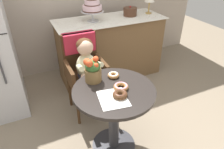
# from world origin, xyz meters

# --- Properties ---
(ground_plane) EXTENTS (8.00, 8.00, 0.00)m
(ground_plane) POSITION_xyz_m (0.00, 0.00, 0.00)
(ground_plane) COLOR gray
(cafe_table) EXTENTS (0.72, 0.72, 0.72)m
(cafe_table) POSITION_xyz_m (0.00, 0.00, 0.51)
(cafe_table) COLOR #282321
(cafe_table) RESTS_ON ground
(wicker_chair) EXTENTS (0.42, 0.45, 0.95)m
(wicker_chair) POSITION_xyz_m (-0.05, 0.73, 0.64)
(wicker_chair) COLOR #472D19
(wicker_chair) RESTS_ON ground
(seated_child) EXTENTS (0.27, 0.32, 0.73)m
(seated_child) POSITION_xyz_m (-0.05, 0.57, 0.68)
(seated_child) COLOR beige
(seated_child) RESTS_ON ground
(paper_napkin) EXTENTS (0.26, 0.29, 0.00)m
(paper_napkin) POSITION_xyz_m (-0.06, -0.11, 0.72)
(paper_napkin) COLOR white
(paper_napkin) RESTS_ON cafe_table
(donut_front) EXTENTS (0.13, 0.13, 0.04)m
(donut_front) POSITION_xyz_m (0.06, -0.02, 0.74)
(donut_front) COLOR #936033
(donut_front) RESTS_ON cafe_table
(donut_mid) EXTENTS (0.11, 0.11, 0.04)m
(donut_mid) POSITION_xyz_m (0.08, 0.18, 0.74)
(donut_mid) COLOR #AD7542
(donut_mid) RESTS_ON cafe_table
(donut_side) EXTENTS (0.12, 0.12, 0.05)m
(donut_side) POSITION_xyz_m (0.00, -0.11, 0.74)
(donut_side) COLOR #4C2D19
(donut_side) RESTS_ON cafe_table
(flower_vase) EXTENTS (0.15, 0.15, 0.24)m
(flower_vase) POSITION_xyz_m (-0.11, 0.20, 0.83)
(flower_vase) COLOR brown
(flower_vase) RESTS_ON cafe_table
(display_counter) EXTENTS (1.56, 0.62, 0.90)m
(display_counter) POSITION_xyz_m (0.55, 1.30, 0.45)
(display_counter) COLOR brown
(display_counter) RESTS_ON ground
(tiered_cake_stand) EXTENTS (0.30, 0.30, 0.34)m
(tiered_cake_stand) POSITION_xyz_m (0.30, 1.30, 1.10)
(tiered_cake_stand) COLOR silver
(tiered_cake_stand) RESTS_ON display_counter
(round_layer_cake) EXTENTS (0.20, 0.20, 0.14)m
(round_layer_cake) POSITION_xyz_m (0.88, 1.33, 0.96)
(round_layer_cake) COLOR #4C2D1E
(round_layer_cake) RESTS_ON display_counter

